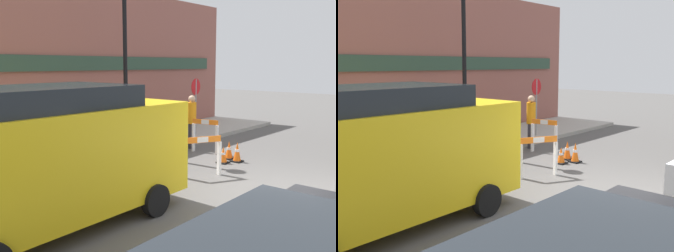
% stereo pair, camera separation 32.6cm
% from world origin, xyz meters
% --- Properties ---
extents(ground_plane, '(60.00, 60.00, 0.00)m').
position_xyz_m(ground_plane, '(0.00, 0.00, 0.00)').
color(ground_plane, '#565451').
extents(sidewalk_slab, '(18.00, 3.06, 0.14)m').
position_xyz_m(sidewalk_slab, '(0.00, 6.03, 0.07)').
color(sidewalk_slab, '#ADA89E').
rests_on(sidewalk_slab, ground_plane).
extents(storefront_facade, '(18.00, 0.22, 5.50)m').
position_xyz_m(storefront_facade, '(0.00, 7.63, 2.75)').
color(storefront_facade, '#93564C').
rests_on(storefront_facade, ground_plane).
extents(streetlamp_post, '(0.44, 0.44, 5.03)m').
position_xyz_m(streetlamp_post, '(0.70, 5.35, 3.38)').
color(streetlamp_post, black).
rests_on(streetlamp_post, sidewalk_slab).
extents(stop_sign, '(0.60, 0.08, 2.10)m').
position_xyz_m(stop_sign, '(4.07, 5.15, 1.55)').
color(stop_sign, gray).
rests_on(stop_sign, sidewalk_slab).
extents(barricade_0, '(0.29, 0.88, 1.06)m').
position_xyz_m(barricade_0, '(2.35, 3.50, 0.57)').
color(barricade_0, white).
rests_on(barricade_0, ground_plane).
extents(barricade_1, '(0.74, 0.44, 0.96)m').
position_xyz_m(barricade_1, '(0.22, 4.35, 0.51)').
color(barricade_1, white).
rests_on(barricade_1, ground_plane).
extents(barricade_2, '(0.94, 0.59, 1.01)m').
position_xyz_m(barricade_2, '(0.10, 2.00, 0.56)').
color(barricade_2, white).
rests_on(barricade_2, ground_plane).
extents(traffic_cone_0, '(0.30, 0.30, 0.47)m').
position_xyz_m(traffic_cone_0, '(1.85, 4.22, 0.22)').
color(traffic_cone_0, black).
rests_on(traffic_cone_0, ground_plane).
extents(traffic_cone_1, '(0.30, 0.30, 0.57)m').
position_xyz_m(traffic_cone_1, '(1.96, 2.11, 0.27)').
color(traffic_cone_1, black).
rests_on(traffic_cone_1, ground_plane).
extents(traffic_cone_2, '(0.30, 0.30, 0.56)m').
position_xyz_m(traffic_cone_2, '(-0.41, 4.40, 0.27)').
color(traffic_cone_2, black).
rests_on(traffic_cone_2, ground_plane).
extents(traffic_cone_3, '(0.30, 0.30, 0.54)m').
position_xyz_m(traffic_cone_3, '(2.10, 2.47, 0.26)').
color(traffic_cone_3, black).
rests_on(traffic_cone_3, ground_plane).
extents(traffic_cone_4, '(0.30, 0.30, 0.47)m').
position_xyz_m(traffic_cone_4, '(1.57, 2.33, 0.22)').
color(traffic_cone_4, black).
rests_on(traffic_cone_4, ground_plane).
extents(person_worker, '(0.41, 0.41, 1.76)m').
position_xyz_m(person_worker, '(2.58, 4.21, 0.97)').
color(person_worker, '#33333D').
rests_on(person_worker, ground_plane).
extents(work_van, '(5.00, 2.21, 2.42)m').
position_xyz_m(work_van, '(-4.11, 2.16, 1.32)').
color(work_van, yellow).
rests_on(work_van, ground_plane).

